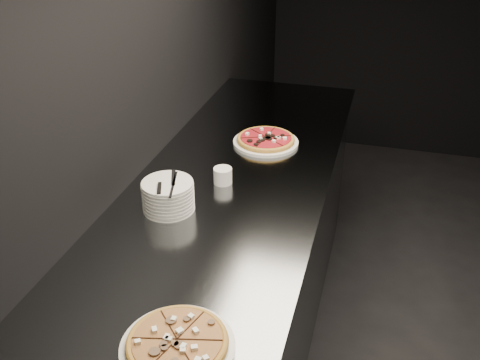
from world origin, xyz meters
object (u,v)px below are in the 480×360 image
(cutlery, at_px, (167,184))
(ramekin, at_px, (223,175))
(pizza_mushroom, at_px, (177,344))
(counter, at_px, (231,277))
(plate_stack, at_px, (168,196))
(pizza_tomato, at_px, (266,140))

(cutlery, distance_m, ramekin, 0.29)
(cutlery, bearing_deg, ramekin, 42.97)
(pizza_mushroom, xyz_separation_m, cutlery, (-0.26, 0.59, 0.09))
(counter, relative_size, ramekin, 34.06)
(pizza_mushroom, bearing_deg, plate_stack, 114.24)
(plate_stack, bearing_deg, cutlery, -62.38)
(pizza_tomato, relative_size, ramekin, 4.68)
(counter, relative_size, plate_stack, 13.48)
(pizza_mushroom, bearing_deg, counter, 97.89)
(counter, bearing_deg, ramekin, -178.20)
(plate_stack, bearing_deg, pizza_mushroom, -65.76)
(ramekin, bearing_deg, cutlery, -116.12)
(pizza_mushroom, distance_m, plate_stack, 0.66)
(pizza_tomato, relative_size, cutlery, 1.74)
(counter, relative_size, pizza_tomato, 7.27)
(counter, distance_m, ramekin, 0.49)
(counter, distance_m, cutlery, 0.64)
(pizza_mushroom, height_order, cutlery, cutlery)
(plate_stack, xyz_separation_m, ramekin, (0.13, 0.23, -0.02))
(pizza_tomato, distance_m, ramekin, 0.40)
(pizza_mushroom, distance_m, ramekin, 0.85)
(pizza_mushroom, distance_m, pizza_tomato, 1.23)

